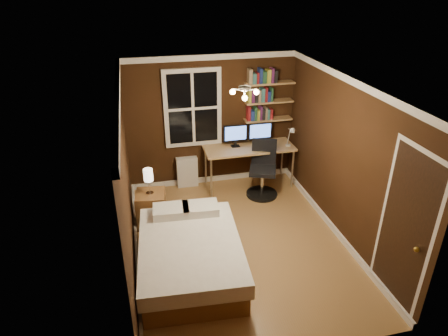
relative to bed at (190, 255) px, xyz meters
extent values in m
plane|color=#996A3D|center=(0.83, 0.47, -0.28)|extent=(4.20, 4.20, 0.00)
cube|color=black|center=(0.83, 2.57, 0.97)|extent=(3.20, 0.04, 2.50)
cube|color=black|center=(-0.77, 0.47, 0.97)|extent=(0.04, 4.20, 2.50)
cube|color=black|center=(2.43, 0.47, 0.97)|extent=(0.04, 4.20, 2.50)
cube|color=white|center=(0.83, 0.47, 2.22)|extent=(3.20, 4.20, 0.02)
cube|color=silver|center=(0.48, 2.54, 1.27)|extent=(1.06, 0.06, 1.46)
sphere|color=gold|center=(2.38, -1.38, 0.72)|extent=(0.06, 0.06, 0.06)
cube|color=tan|center=(1.91, 2.45, 0.97)|extent=(0.92, 0.22, 0.03)
cube|color=tan|center=(1.91, 2.45, 1.32)|extent=(0.92, 0.22, 0.03)
cube|color=tan|center=(1.91, 2.45, 1.67)|extent=(0.92, 0.22, 0.03)
cube|color=brown|center=(0.00, -0.03, -0.13)|extent=(1.41, 1.93, 0.29)
cube|color=silver|center=(0.00, -0.03, 0.13)|extent=(1.49, 1.99, 0.22)
cube|color=white|center=(-0.17, 0.70, 0.30)|extent=(0.56, 0.40, 0.13)
cube|color=white|center=(0.27, 0.67, 0.30)|extent=(0.56, 0.40, 0.13)
cube|color=brown|center=(-0.45, 1.31, 0.01)|extent=(0.52, 0.52, 0.58)
cube|color=silver|center=(0.32, 2.46, 0.03)|extent=(0.40, 0.14, 0.60)
cube|color=tan|center=(1.49, 2.23, 0.51)|extent=(1.71, 0.64, 0.04)
cylinder|color=beige|center=(0.69, 1.95, 0.11)|extent=(0.04, 0.04, 0.77)
cylinder|color=beige|center=(2.28, 1.95, 0.11)|extent=(0.04, 0.04, 0.77)
cylinder|color=beige|center=(0.69, 2.51, 0.11)|extent=(0.04, 0.04, 0.77)
cylinder|color=beige|center=(2.28, 2.51, 0.11)|extent=(0.04, 0.04, 0.77)
cylinder|color=black|center=(1.62, 1.78, -0.25)|extent=(0.58, 0.58, 0.05)
cylinder|color=silver|center=(1.62, 1.78, -0.01)|extent=(0.06, 0.06, 0.43)
cube|color=black|center=(1.62, 1.78, 0.25)|extent=(0.61, 0.61, 0.08)
cube|color=black|center=(1.70, 1.98, 0.53)|extent=(0.44, 0.21, 0.49)
camera|label=1|loc=(-0.54, -4.39, 3.55)|focal=32.00mm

